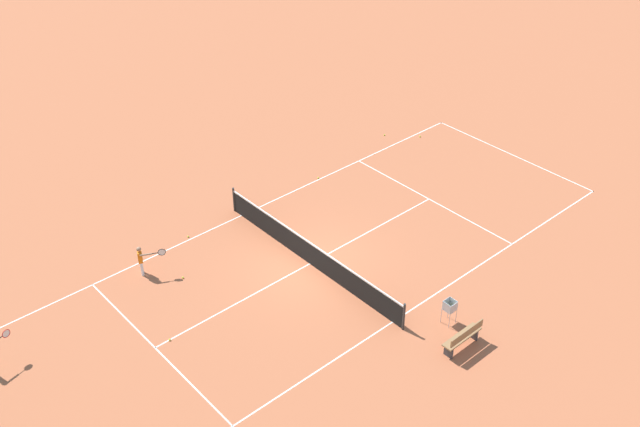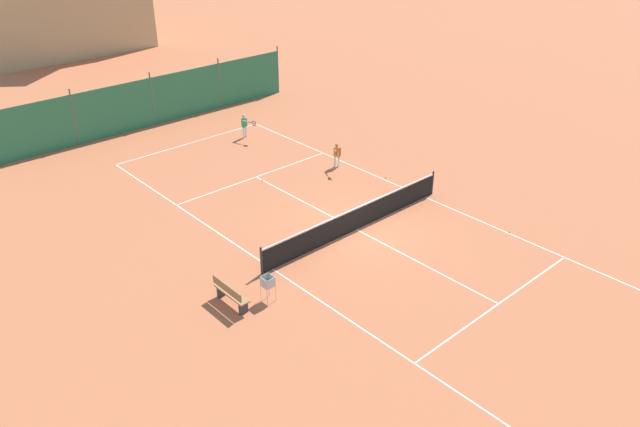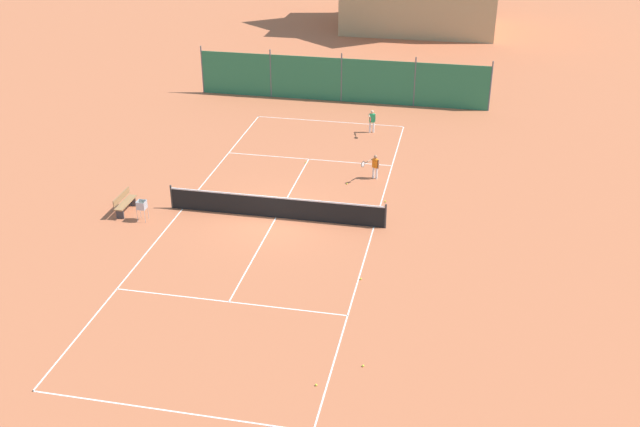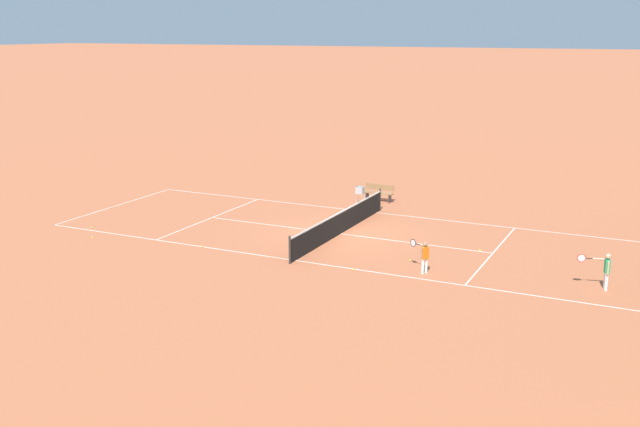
% 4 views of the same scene
% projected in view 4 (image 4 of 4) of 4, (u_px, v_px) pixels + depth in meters
% --- Properties ---
extents(ground_plane, '(600.00, 600.00, 0.00)m').
position_uv_depth(ground_plane, '(341.00, 234.00, 31.32)').
color(ground_plane, '#B7603D').
extents(court_line_markings, '(8.25, 23.85, 0.01)m').
position_uv_depth(court_line_markings, '(341.00, 234.00, 31.32)').
color(court_line_markings, white).
rests_on(court_line_markings, ground).
extents(tennis_net, '(9.18, 0.08, 1.06)m').
position_uv_depth(tennis_net, '(341.00, 222.00, 31.20)').
color(tennis_net, '#2D2D2D').
rests_on(tennis_net, ground).
extents(player_far_service, '(0.74, 0.86, 1.16)m').
position_uv_depth(player_far_service, '(424.00, 255.00, 26.15)').
color(player_far_service, white).
rests_on(player_far_service, ground).
extents(player_far_baseline, '(0.41, 1.07, 1.24)m').
position_uv_depth(player_far_baseline, '(605.00, 269.00, 24.49)').
color(player_far_baseline, white).
rests_on(player_far_baseline, ground).
extents(tennis_ball_alley_left, '(0.07, 0.07, 0.07)m').
position_uv_depth(tennis_ball_alley_left, '(480.00, 250.00, 28.88)').
color(tennis_ball_alley_left, '#CCE033').
rests_on(tennis_ball_alley_left, ground).
extents(tennis_ball_service_box, '(0.07, 0.07, 0.07)m').
position_uv_depth(tennis_ball_service_box, '(410.00, 260.00, 27.66)').
color(tennis_ball_service_box, '#CCE033').
rests_on(tennis_ball_service_box, ground).
extents(tennis_ball_mid_court, '(0.07, 0.07, 0.07)m').
position_uv_depth(tennis_ball_mid_court, '(92.00, 227.00, 32.21)').
color(tennis_ball_mid_court, '#CCE033').
rests_on(tennis_ball_mid_court, ground).
extents(tennis_ball_alley_right, '(0.07, 0.07, 0.07)m').
position_uv_depth(tennis_ball_alley_right, '(353.00, 270.00, 26.59)').
color(tennis_ball_alley_right, '#CCE033').
rests_on(tennis_ball_alley_right, ground).
extents(tennis_ball_by_net_left, '(0.07, 0.07, 0.07)m').
position_uv_depth(tennis_ball_by_net_left, '(92.00, 237.00, 30.68)').
color(tennis_ball_by_net_left, '#CCE033').
rests_on(tennis_ball_by_net_left, ground).
extents(tennis_ball_near_corner, '(0.07, 0.07, 0.07)m').
position_uv_depth(tennis_ball_near_corner, '(202.00, 247.00, 29.37)').
color(tennis_ball_near_corner, '#CCE033').
rests_on(tennis_ball_near_corner, ground).
extents(ball_hopper, '(0.36, 0.36, 0.89)m').
position_uv_depth(ball_hopper, '(360.00, 191.00, 36.36)').
color(ball_hopper, '#B7B7BC').
rests_on(ball_hopper, ground).
extents(courtside_bench, '(0.36, 1.50, 0.84)m').
position_uv_depth(courtside_bench, '(379.00, 192.00, 37.08)').
color(courtside_bench, olive).
rests_on(courtside_bench, ground).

